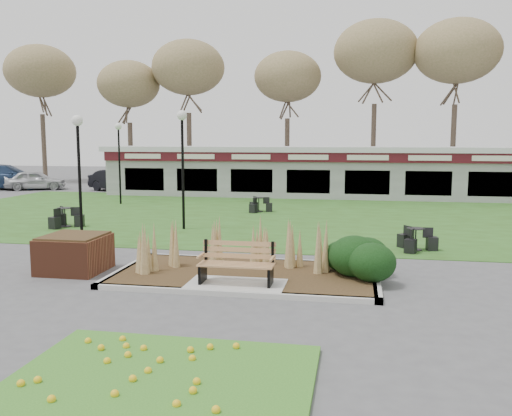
% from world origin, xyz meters
% --- Properties ---
extents(ground, '(100.00, 100.00, 0.00)m').
position_xyz_m(ground, '(0.00, 0.00, 0.00)').
color(ground, '#515154').
rests_on(ground, ground).
extents(lawn, '(34.00, 16.00, 0.02)m').
position_xyz_m(lawn, '(0.00, 12.00, 0.01)').
color(lawn, '#31551B').
rests_on(lawn, ground).
extents(flower_bed, '(4.20, 3.00, 0.16)m').
position_xyz_m(flower_bed, '(0.00, -4.60, 0.07)').
color(flower_bed, '#357722').
rests_on(flower_bed, ground).
extents(planting_bed, '(6.75, 3.40, 1.27)m').
position_xyz_m(planting_bed, '(1.27, 1.35, 0.37)').
color(planting_bed, '#362615').
rests_on(planting_bed, ground).
extents(park_bench, '(1.70, 0.66, 0.93)m').
position_xyz_m(park_bench, '(0.00, 0.25, 0.59)').
color(park_bench, '#A7754B').
rests_on(park_bench, ground).
extents(brick_planter, '(1.50, 1.50, 0.95)m').
position_xyz_m(brick_planter, '(-4.40, 1.00, 0.48)').
color(brick_planter, brown).
rests_on(brick_planter, ground).
extents(food_pavilion, '(24.60, 3.40, 2.90)m').
position_xyz_m(food_pavilion, '(0.00, 19.96, 1.48)').
color(food_pavilion, gray).
rests_on(food_pavilion, ground).
extents(tree_backdrop, '(47.24, 5.24, 10.36)m').
position_xyz_m(tree_backdrop, '(0.00, 28.00, 8.36)').
color(tree_backdrop, '#47382B').
rests_on(tree_backdrop, ground).
extents(lamp_post_mid_left, '(0.34, 0.34, 4.08)m').
position_xyz_m(lamp_post_mid_left, '(-5.78, 3.95, 2.97)').
color(lamp_post_mid_left, black).
rests_on(lamp_post_mid_left, ground).
extents(lamp_post_mid_right, '(0.36, 0.36, 4.38)m').
position_xyz_m(lamp_post_mid_right, '(-3.67, 7.67, 3.20)').
color(lamp_post_mid_right, black).
rests_on(lamp_post_mid_right, ground).
extents(lamp_post_far_left, '(0.34, 0.34, 4.15)m').
position_xyz_m(lamp_post_far_left, '(-9.34, 14.61, 3.03)').
color(lamp_post_far_left, black).
rests_on(lamp_post_far_left, ground).
extents(bistro_set_a, '(1.33, 1.32, 0.73)m').
position_xyz_m(bistro_set_a, '(-8.29, 7.33, 0.26)').
color(bistro_set_a, black).
rests_on(bistro_set_a, ground).
extents(bistro_set_b, '(1.15, 1.21, 0.65)m').
position_xyz_m(bistro_set_b, '(-1.78, 12.91, 0.24)').
color(bistro_set_b, black).
rests_on(bistro_set_b, ground).
extents(bistro_set_c, '(1.18, 1.26, 0.68)m').
position_xyz_m(bistro_set_c, '(4.40, 5.22, 0.25)').
color(bistro_set_c, black).
rests_on(bistro_set_c, ground).
extents(car_silver, '(4.07, 2.90, 1.29)m').
position_xyz_m(car_silver, '(-18.21, 21.00, 0.64)').
color(car_silver, silver).
rests_on(car_silver, ground).
extents(car_black, '(4.47, 3.09, 1.40)m').
position_xyz_m(car_black, '(-12.39, 21.00, 0.70)').
color(car_black, black).
rests_on(car_black, ground).
extents(car_blue, '(6.15, 4.11, 1.65)m').
position_xyz_m(car_blue, '(-20.43, 21.00, 0.83)').
color(car_blue, navy).
rests_on(car_blue, ground).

